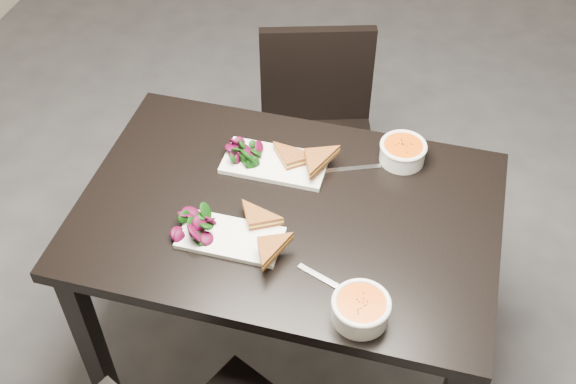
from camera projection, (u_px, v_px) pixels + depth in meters
The scene contains 13 objects.
ground at pixel (396, 268), 2.82m from camera, with size 5.00×5.00×0.00m, color #47474C.
table at pixel (288, 232), 2.09m from camera, with size 1.20×0.80×0.75m.
chair_far at pixel (317, 129), 2.67m from camera, with size 0.52×0.52×0.85m.
plate_near at pixel (231, 238), 1.94m from camera, with size 0.28×0.14×0.01m, color white.
sandwich_near at pixel (254, 231), 1.91m from camera, with size 0.14×0.11×0.05m, color #AB5623, non-canonical shape.
salad_near at pixel (195, 224), 1.94m from camera, with size 0.09×0.08×0.04m, color black, non-canonical shape.
soup_bowl_near at pixel (361, 308), 1.74m from camera, with size 0.15×0.15×0.07m.
cutlery_near at pixel (327, 281), 1.84m from camera, with size 0.18×0.02×0.00m, color silver.
plate_far at pixel (275, 163), 2.14m from camera, with size 0.31×0.16×0.02m, color white.
sandwich_far at pixel (294, 163), 2.10m from camera, with size 0.16×0.12×0.05m, color #AB5623, non-canonical shape.
salad_far at pixel (243, 151), 2.14m from camera, with size 0.10×0.09×0.04m, color black, non-canonical shape.
soup_bowl_far at pixel (403, 151), 2.14m from camera, with size 0.14×0.14×0.06m.
cutlery_far at pixel (352, 169), 2.14m from camera, with size 0.18×0.02×0.00m, color silver.
Camera 1 is at (0.03, -1.80, 2.23)m, focal length 44.05 mm.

